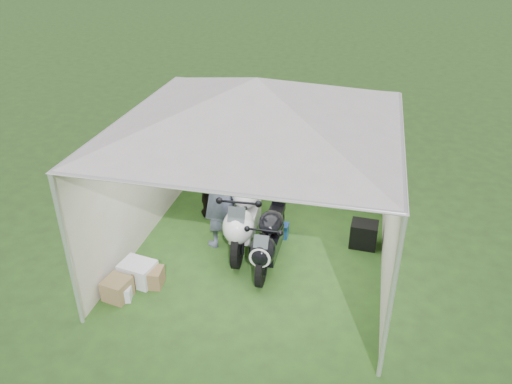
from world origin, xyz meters
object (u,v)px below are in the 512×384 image
motorcycle_black (269,238)px  equipment_box (364,234)px  crate_0 (138,272)px  person_dark_jacket (211,173)px  motorcycle_white (245,212)px  paddock_stand (279,230)px  crate_2 (122,293)px  person_blue_jacket (219,191)px  crate_1 (117,289)px  canopy_tent (257,107)px  crate_3 (149,277)px

motorcycle_black → equipment_box: size_ratio=4.05×
crate_0 → person_dark_jacket: bearing=77.0°
motorcycle_white → equipment_box: 2.04m
paddock_stand → crate_2: size_ratio=1.16×
motorcycle_black → person_blue_jacket: size_ratio=0.91×
equipment_box → paddock_stand: bearing=-177.9°
crate_1 → crate_2: (0.06, -0.01, -0.05)m
crate_2 → motorcycle_black: bearing=34.6°
motorcycle_white → paddock_stand: motorcycle_white is taller
canopy_tent → motorcycle_white: bearing=130.1°
canopy_tent → paddock_stand: canopy_tent is taller
paddock_stand → person_blue_jacket: person_blue_jacket is taller
paddock_stand → crate_0: size_ratio=0.67×
canopy_tent → crate_2: 3.33m
crate_0 → crate_2: size_ratio=1.74×
person_blue_jacket → crate_0: person_blue_jacket is taller
canopy_tent → motorcycle_black: bearing=-32.9°
crate_2 → crate_3: 0.47m
equipment_box → person_blue_jacket: bearing=-169.3°
motorcycle_white → person_blue_jacket: size_ratio=1.11×
canopy_tent → crate_2: bearing=-139.0°
canopy_tent → motorcycle_black: canopy_tent is taller
crate_2 → paddock_stand: bearing=48.1°
person_blue_jacket → motorcycle_white: bearing=125.5°
motorcycle_black → crate_3: size_ratio=4.22×
paddock_stand → equipment_box: equipment_box is taller
crate_1 → crate_2: bearing=-8.3°
person_dark_jacket → crate_2: person_dark_jacket is taller
person_dark_jacket → crate_1: size_ratio=4.81×
canopy_tent → equipment_box: 2.98m
motorcycle_white → crate_1: size_ratio=6.22×
paddock_stand → canopy_tent: bearing=-109.0°
crate_1 → motorcycle_white: bearing=50.9°
crate_1 → motorcycle_black: bearing=33.5°
canopy_tent → person_blue_jacket: 1.76m
person_blue_jacket → crate_1: bearing=-5.5°
person_blue_jacket → crate_1: size_ratio=5.59×
crate_0 → crate_1: (-0.13, -0.42, -0.01)m
equipment_box → crate_3: size_ratio=1.04×
canopy_tent → motorcycle_white: size_ratio=2.58×
crate_3 → equipment_box: bearing=30.0°
canopy_tent → crate_3: size_ratio=13.33×
crate_3 → person_dark_jacket: bearing=81.9°
motorcycle_white → person_dark_jacket: bearing=132.8°
canopy_tent → person_blue_jacket: canopy_tent is taller
motorcycle_white → crate_1: (-1.46, -1.80, -0.44)m
person_blue_jacket → crate_3: person_blue_jacket is taller
person_blue_jacket → equipment_box: person_blue_jacket is taller
person_blue_jacket → crate_3: 1.75m
motorcycle_black → person_dark_jacket: size_ratio=1.05×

